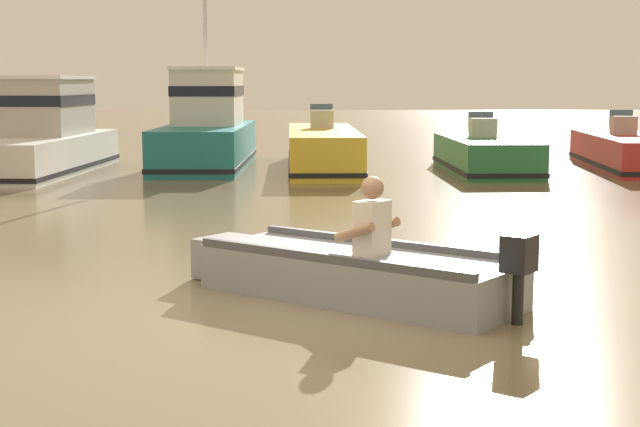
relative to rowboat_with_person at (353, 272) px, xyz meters
The scene contains 7 objects.
ground_plane 0.94m from the rowboat_with_person, 128.03° to the right, with size 120.00×120.00×0.00m, color #7A6B4C.
rowboat_with_person is the anchor object (origin of this frame).
moored_boat_white 14.44m from the rowboat_with_person, 115.74° to the left, with size 2.57×6.51×2.19m.
moored_boat_teal 14.54m from the rowboat_with_person, 100.32° to the left, with size 2.20×6.12×4.81m.
moored_boat_yellow 13.69m from the rowboat_with_person, 89.28° to the left, with size 1.62×6.79×1.51m.
moored_boat_green 13.37m from the rowboat_with_person, 73.16° to the left, with size 1.73×4.76×1.35m.
moored_boat_red 15.34m from the rowboat_with_person, 61.27° to the left, with size 2.19×5.91×1.37m.
Camera 1 is at (-0.04, -8.35, 2.08)m, focal length 54.06 mm.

